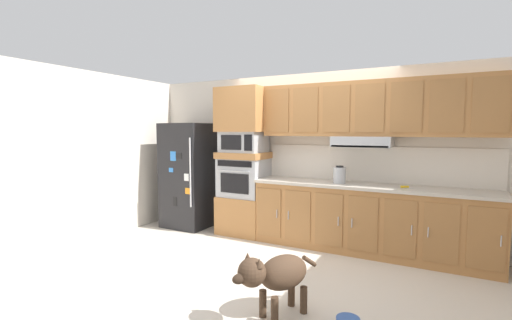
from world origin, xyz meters
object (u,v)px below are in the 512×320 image
(dog, at_px, (276,274))
(screwdriver, at_px, (405,187))
(refrigerator, at_px, (189,175))
(electric_kettle, at_px, (339,175))
(microwave, at_px, (244,142))
(built_in_oven, at_px, (244,177))

(dog, bearing_deg, screwdriver, -176.54)
(refrigerator, height_order, electric_kettle, refrigerator)
(refrigerator, distance_m, dog, 3.32)
(microwave, relative_size, dog, 0.74)
(screwdriver, xyz_separation_m, electric_kettle, (-0.84, 0.01, 0.10))
(refrigerator, xyz_separation_m, dog, (2.58, -2.03, -0.49))
(electric_kettle, bearing_deg, built_in_oven, 178.24)
(electric_kettle, bearing_deg, microwave, 178.24)
(built_in_oven, height_order, microwave, microwave)
(screwdriver, relative_size, dog, 0.19)
(screwdriver, relative_size, electric_kettle, 0.69)
(dog, bearing_deg, built_in_oven, -118.08)
(microwave, bearing_deg, electric_kettle, -1.76)
(microwave, xyz_separation_m, electric_kettle, (1.54, -0.05, -0.43))
(refrigerator, xyz_separation_m, built_in_oven, (1.05, 0.07, 0.02))
(microwave, height_order, dog, microwave)
(refrigerator, distance_m, electric_kettle, 2.59)
(refrigerator, relative_size, built_in_oven, 2.51)
(built_in_oven, bearing_deg, refrigerator, -176.32)
(built_in_oven, bearing_deg, screwdriver, -1.50)
(electric_kettle, xyz_separation_m, dog, (-0.00, -2.05, -0.64))
(microwave, bearing_deg, dog, -53.91)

